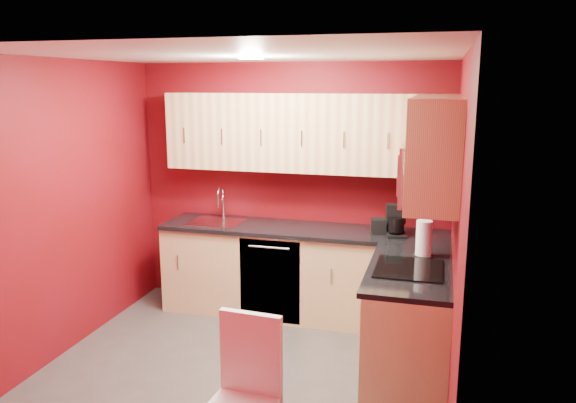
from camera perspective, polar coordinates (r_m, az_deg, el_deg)
The scene contains 21 objects.
floor at distance 4.81m, azimuth -4.58°, elevation -16.62°, with size 3.20×3.20×0.00m, color #484644.
ceiling at distance 4.23m, azimuth -5.16°, elevation 14.68°, with size 3.20×3.20×0.00m, color white.
wall_back at distance 5.75m, azimuth 0.31°, elevation 1.47°, with size 3.20×3.20×0.00m, color maroon.
wall_front at distance 3.05m, azimuth -14.73°, elevation -8.52°, with size 3.20×3.20×0.00m, color maroon.
wall_left at distance 5.12m, azimuth -21.92°, elevation -0.71°, with size 3.00×3.00×0.00m, color maroon.
wall_right at distance 4.09m, azimuth 16.70°, elevation -3.36°, with size 3.00×3.00×0.00m, color maroon.
base_cabinets_back at distance 5.63m, azimuth 1.48°, elevation -7.36°, with size 2.80×0.60×0.87m, color #DEC17F.
base_cabinets_right at distance 4.60m, azimuth 12.21°, elevation -12.18°, with size 0.60×1.30×0.87m, color #DEC17F.
countertop_back at distance 5.48m, azimuth 1.47°, elevation -2.91°, with size 2.80×0.63×0.04m, color black.
countertop_right at distance 4.42m, azimuth 12.27°, elevation -6.85°, with size 0.63×1.27×0.04m, color black.
upper_cabinets_back at distance 5.45m, azimuth 1.88°, elevation 7.00°, with size 2.80×0.35×0.75m, color #DCBE7C.
upper_cabinets_right at distance 4.42m, azimuth 14.82°, elevation 6.26°, with size 0.35×1.55×0.75m.
microwave at distance 4.20m, azimuth 14.18°, elevation 2.89°, with size 0.42×0.76×0.42m.
cooktop at distance 4.38m, azimuth 12.19°, elevation -6.68°, with size 0.50×0.55×0.01m, color black.
sink at distance 5.76m, azimuth -7.21°, elevation -1.71°, with size 0.52×0.42×0.35m.
dishwasher_front at distance 5.43m, azimuth -1.86°, elevation -8.10°, with size 0.60×0.02×0.82m, color black.
downlight at distance 4.51m, azimuth -3.78°, elevation 14.34°, with size 0.20×0.20×0.01m, color white.
coffee_maker at distance 5.24m, azimuth 10.95°, elevation -1.96°, with size 0.17×0.23×0.29m, color black, non-canonical shape.
napkin_holder at distance 5.32m, azimuth 9.18°, elevation -2.49°, with size 0.13×0.13×0.14m, color black, non-canonical shape.
paper_towel at distance 4.69m, azimuth 13.64°, elevation -3.68°, with size 0.17×0.17×0.30m, color white, non-canonical shape.
dining_chair at distance 3.46m, azimuth -4.95°, elevation -19.66°, with size 0.39×0.41×0.97m, color white, non-canonical shape.
Camera 1 is at (1.47, -3.96, 2.30)m, focal length 35.00 mm.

